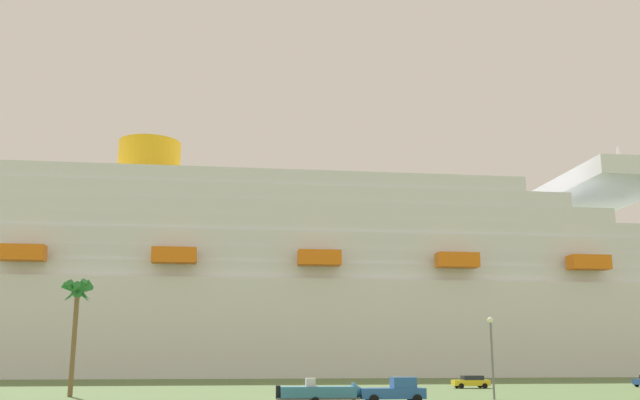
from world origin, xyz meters
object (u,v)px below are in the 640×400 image
small_boat_on_trailer (326,392)px  street_lamp (492,345)px  palm_tree (77,299)px  pickup_truck (395,391)px  cruise_ship (311,296)px  parked_car_yellow_taxi (471,381)px

small_boat_on_trailer → street_lamp: bearing=15.2°
street_lamp → palm_tree: bearing=167.3°
pickup_truck → cruise_ship: bearing=89.1°
small_boat_on_trailer → parked_car_yellow_taxi: 35.39m
cruise_ship → palm_tree: 80.48m
pickup_truck → small_boat_on_trailer: pickup_truck is taller
small_boat_on_trailer → cruise_ship: bearing=85.1°
small_boat_on_trailer → street_lamp: size_ratio=1.16×
street_lamp → parked_car_yellow_taxi: bearing=76.9°
small_boat_on_trailer → pickup_truck: bearing=0.7°
small_boat_on_trailer → street_lamp: (16.54, 4.49, 4.06)m
palm_tree → street_lamp: 42.08m
street_lamp → parked_car_yellow_taxi: (5.42, 23.26, -4.19)m
small_boat_on_trailer → palm_tree: 29.21m
cruise_ship → palm_tree: size_ratio=22.97×
cruise_ship → small_boat_on_trailer: (-7.46, -87.37, -15.52)m
pickup_truck → street_lamp: bearing=22.9°
cruise_ship → street_lamp: (9.07, -82.88, -11.46)m
small_boat_on_trailer → parked_car_yellow_taxi: bearing=51.6°
street_lamp → cruise_ship: bearing=96.2°
small_boat_on_trailer → street_lamp: street_lamp is taller
pickup_truck → street_lamp: size_ratio=0.73×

